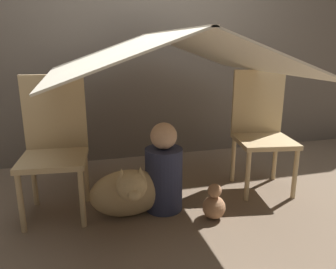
{
  "coord_description": "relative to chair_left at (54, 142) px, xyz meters",
  "views": [
    {
      "loc": [
        -0.6,
        -2.0,
        1.15
      ],
      "look_at": [
        0.0,
        0.18,
        0.52
      ],
      "focal_mm": 35.0,
      "sensor_mm": 36.0,
      "label": 1
    }
  ],
  "objects": [
    {
      "name": "ground_plane",
      "position": [
        0.78,
        -0.27,
        -0.51
      ],
      "size": [
        8.8,
        8.8,
        0.0
      ],
      "primitive_type": "plane",
      "color": "#7A6651"
    },
    {
      "name": "wall_back",
      "position": [
        0.78,
        1.0,
        0.74
      ],
      "size": [
        7.0,
        0.05,
        2.5
      ],
      "color": "#6B6056",
      "rests_on": "ground_plane"
    },
    {
      "name": "chair_left",
      "position": [
        0.0,
        0.0,
        0.0
      ],
      "size": [
        0.47,
        0.47,
        0.95
      ],
      "rotation": [
        0.0,
        0.0,
        -0.1
      ],
      "color": "#D1B27F",
      "rests_on": "ground_plane"
    },
    {
      "name": "chair_right",
      "position": [
        1.59,
        -0.0,
        0.0
      ],
      "size": [
        0.49,
        0.49,
        0.95
      ],
      "rotation": [
        0.0,
        0.0,
        -0.17
      ],
      "color": "#D1B27F",
      "rests_on": "ground_plane"
    },
    {
      "name": "sheet_canopy",
      "position": [
        0.78,
        -0.09,
        0.59
      ],
      "size": [
        1.59,
        1.57,
        0.29
      ],
      "color": "silver"
    },
    {
      "name": "person_front",
      "position": [
        0.72,
        -0.19,
        -0.22
      ],
      "size": [
        0.26,
        0.26,
        0.64
      ],
      "color": "#2D3351",
      "rests_on": "ground_plane"
    },
    {
      "name": "dog",
      "position": [
        0.46,
        -0.27,
        -0.31
      ],
      "size": [
        0.51,
        0.42,
        0.43
      ],
      "color": "tan",
      "rests_on": "ground_plane"
    },
    {
      "name": "plush_toy",
      "position": [
        1.02,
        -0.41,
        -0.4
      ],
      "size": [
        0.16,
        0.16,
        0.25
      ],
      "color": "tan",
      "rests_on": "ground_plane"
    }
  ]
}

